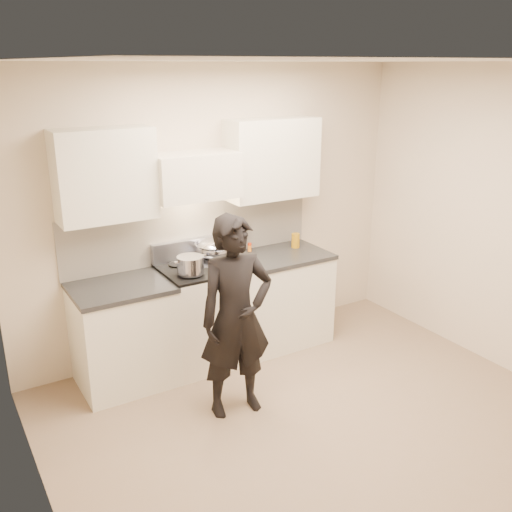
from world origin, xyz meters
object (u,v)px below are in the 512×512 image
at_px(person, 236,317).
at_px(wok, 215,248).
at_px(counter_right, 279,297).
at_px(stove, 205,314).
at_px(utensil_crock, 234,242).

bearing_deg(person, wok, 78.59).
relative_size(counter_right, wok, 2.03).
xyz_separation_m(stove, wok, (0.17, 0.10, 0.59)).
xyz_separation_m(counter_right, person, (-0.97, -0.86, 0.36)).
bearing_deg(counter_right, wok, 171.56).
distance_m(stove, person, 0.94).
bearing_deg(person, utensil_crock, 68.50).
bearing_deg(person, counter_right, 48.35).
relative_size(stove, wok, 2.11).
bearing_deg(wok, stove, -150.42).
xyz_separation_m(wok, person, (-0.32, -0.96, -0.24)).
distance_m(stove, wok, 0.62).
bearing_deg(utensil_crock, person, -118.33).
relative_size(stove, person, 0.59).
xyz_separation_m(stove, counter_right, (0.83, 0.00, -0.01)).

